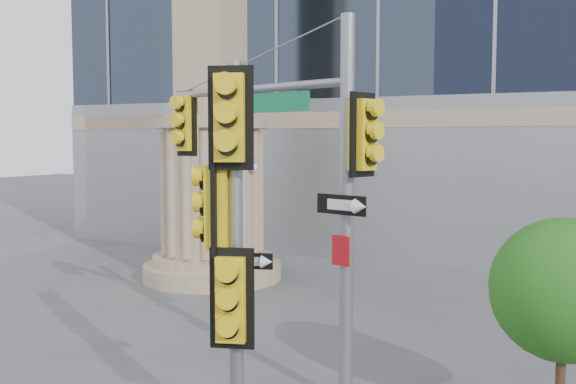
% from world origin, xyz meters
% --- Properties ---
extents(monument, '(4.40, 4.40, 16.60)m').
position_xyz_m(monument, '(-6.00, 9.00, 5.52)').
color(monument, tan).
rests_on(monument, ground).
extents(main_signal_pole, '(4.77, 2.07, 6.41)m').
position_xyz_m(main_signal_pole, '(-0.04, 1.62, 3.97)').
color(main_signal_pole, slate).
rests_on(main_signal_pole, ground).
extents(secondary_signal_pole, '(1.01, 0.72, 5.45)m').
position_xyz_m(secondary_signal_pole, '(0.17, -1.13, 3.20)').
color(secondary_signal_pole, slate).
rests_on(secondary_signal_pole, ground).
extents(street_tree, '(2.12, 2.07, 3.30)m').
position_xyz_m(street_tree, '(4.37, 1.20, 2.17)').
color(street_tree, tan).
rests_on(street_tree, ground).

